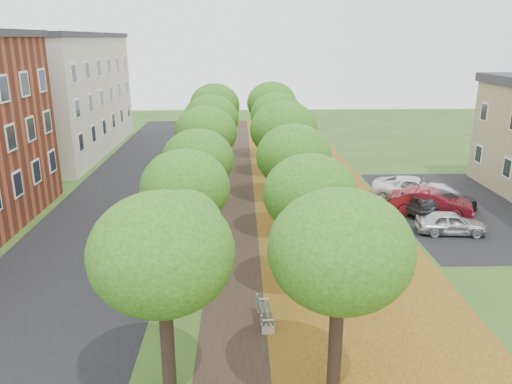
{
  "coord_description": "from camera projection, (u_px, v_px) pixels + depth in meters",
  "views": [
    {
      "loc": [
        -0.08,
        -12.31,
        9.95
      ],
      "look_at": [
        0.69,
        11.71,
        2.5
      ],
      "focal_mm": 35.0,
      "sensor_mm": 36.0,
      "label": 1
    }
  ],
  "objects": [
    {
      "name": "street_asphalt",
      "position": [
        113.0,
        218.0,
        28.79
      ],
      "size": [
        8.0,
        70.0,
        0.01
      ],
      "primitive_type": "cube",
      "color": "black",
      "rests_on": "ground"
    },
    {
      "name": "footpath",
      "position": [
        242.0,
        216.0,
        29.02
      ],
      "size": [
        3.2,
        70.0,
        0.01
      ],
      "primitive_type": "cube",
      "color": "black",
      "rests_on": "ground"
    },
    {
      "name": "car_grey",
      "position": [
        441.0,
        201.0,
        29.48
      ],
      "size": [
        5.24,
        3.83,
        1.41
      ],
      "primitive_type": "imported",
      "rotation": [
        0.0,
        0.0,
        2.0
      ],
      "color": "#35353A",
      "rests_on": "ground"
    },
    {
      "name": "car_silver",
      "position": [
        451.0,
        223.0,
        26.3
      ],
      "size": [
        3.7,
        1.76,
        1.22
      ],
      "primitive_type": "imported",
      "rotation": [
        0.0,
        0.0,
        1.48
      ],
      "color": "silver",
      "rests_on": "ground"
    },
    {
      "name": "tree_row_west",
      "position": [
        202.0,
        144.0,
        27.67
      ],
      "size": [
        3.79,
        33.79,
        5.97
      ],
      "color": "black",
      "rests_on": "ground"
    },
    {
      "name": "bench",
      "position": [
        264.0,
        313.0,
        18.06
      ],
      "size": [
        0.59,
        1.66,
        0.77
      ],
      "rotation": [
        0.0,
        0.0,
        1.64
      ],
      "color": "#273129",
      "rests_on": "ground"
    },
    {
      "name": "building_cream",
      "position": [
        49.0,
        94.0,
        44.15
      ],
      "size": [
        10.3,
        20.3,
        10.4
      ],
      "color": "beige",
      "rests_on": "ground"
    },
    {
      "name": "tree_row_east",
      "position": [
        288.0,
        143.0,
        27.82
      ],
      "size": [
        3.79,
        33.79,
        5.97
      ],
      "color": "black",
      "rests_on": "ground"
    },
    {
      "name": "car_white",
      "position": [
        415.0,
        190.0,
        31.61
      ],
      "size": [
        5.87,
        4.21,
        1.49
      ],
      "primitive_type": "imported",
      "rotation": [
        0.0,
        0.0,
        1.21
      ],
      "color": "white",
      "rests_on": "ground"
    },
    {
      "name": "parking_lot",
      "position": [
        463.0,
        208.0,
        30.39
      ],
      "size": [
        9.0,
        16.0,
        0.01
      ],
      "primitive_type": "cube",
      "color": "black",
      "rests_on": "ground"
    },
    {
      "name": "leaf_verge",
      "position": [
        328.0,
        215.0,
        29.17
      ],
      "size": [
        7.5,
        70.0,
        0.01
      ],
      "primitive_type": "cube",
      "color": "olive",
      "rests_on": "ground"
    },
    {
      "name": "car_red",
      "position": [
        431.0,
        202.0,
        29.06
      ],
      "size": [
        4.94,
        3.13,
        1.54
      ],
      "primitive_type": "imported",
      "rotation": [
        0.0,
        0.0,
        1.22
      ],
      "color": "maroon",
      "rests_on": "ground"
    }
  ]
}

